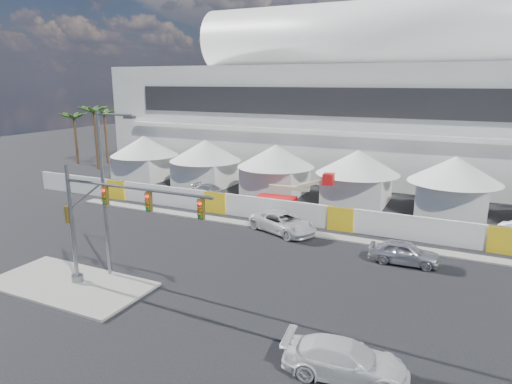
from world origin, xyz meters
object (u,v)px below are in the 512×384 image
at_px(sedan_silver, 404,252).
at_px(streetlight_median, 106,183).
at_px(pickup_curb, 283,223).
at_px(pickup_near, 345,360).
at_px(boom_lift, 283,199).
at_px(lot_car_c, 211,191).
at_px(traffic_mast, 99,222).

relative_size(sedan_silver, streetlight_median, 0.45).
distance_m(pickup_curb, streetlight_median, 15.21).
bearing_deg(pickup_near, streetlight_median, 70.07).
bearing_deg(boom_lift, streetlight_median, -105.31).
bearing_deg(boom_lift, pickup_near, -66.22).
relative_size(pickup_near, streetlight_median, 0.51).
bearing_deg(lot_car_c, traffic_mast, -156.96).
bearing_deg(pickup_near, lot_car_c, 33.86).
height_order(sedan_silver, pickup_near, sedan_silver).
distance_m(sedan_silver, pickup_curb, 10.23).
xyz_separation_m(pickup_curb, pickup_near, (9.53, -16.24, -0.07)).
distance_m(traffic_mast, boom_lift, 21.48).
relative_size(pickup_curb, traffic_mast, 0.58).
height_order(traffic_mast, boom_lift, traffic_mast).
distance_m(lot_car_c, streetlight_median, 21.78).
bearing_deg(sedan_silver, streetlight_median, 119.27).
xyz_separation_m(lot_car_c, streetlight_median, (5.18, -20.44, 5.45)).
bearing_deg(streetlight_median, boom_lift, 79.16).
bearing_deg(traffic_mast, pickup_curb, 69.18).
bearing_deg(boom_lift, sedan_silver, -40.06).
xyz_separation_m(pickup_curb, boom_lift, (-2.72, 6.57, 0.20)).
bearing_deg(pickup_curb, boom_lift, 44.73).
xyz_separation_m(pickup_near, streetlight_median, (-15.95, 3.49, 5.32)).
relative_size(pickup_curb, lot_car_c, 1.38).
bearing_deg(streetlight_median, traffic_mast, -62.33).
bearing_deg(lot_car_c, streetlight_median, -158.09).
height_order(pickup_curb, traffic_mast, traffic_mast).
distance_m(pickup_curb, pickup_near, 18.83).
distance_m(pickup_near, traffic_mast, 15.54).
height_order(pickup_curb, boom_lift, boom_lift).
xyz_separation_m(pickup_near, boom_lift, (-12.25, 22.81, 0.26)).
height_order(traffic_mast, streetlight_median, streetlight_median).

